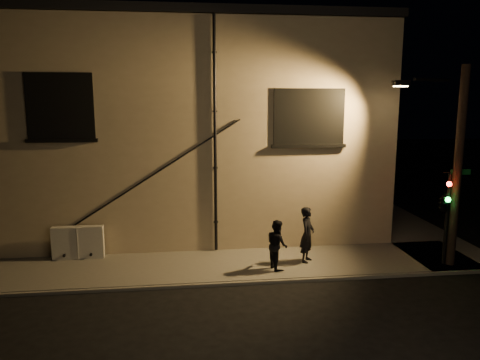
{
  "coord_description": "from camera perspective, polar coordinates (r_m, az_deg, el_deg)",
  "views": [
    {
      "loc": [
        -2.99,
        -13.53,
        5.74
      ],
      "look_at": [
        -1.06,
        1.8,
        2.95
      ],
      "focal_mm": 35.0,
      "sensor_mm": 36.0,
      "label": 1
    }
  ],
  "objects": [
    {
      "name": "ground",
      "position": [
        15.0,
        4.99,
        -12.29
      ],
      "size": [
        90.0,
        90.0,
        0.0
      ],
      "primitive_type": "plane",
      "color": "black"
    },
    {
      "name": "sidewalk",
      "position": [
        19.27,
        5.82,
        -6.95
      ],
      "size": [
        21.0,
        16.0,
        0.12
      ],
      "color": "#595650",
      "rests_on": "ground"
    },
    {
      "name": "building",
      "position": [
        22.57,
        -7.24,
        6.78
      ],
      "size": [
        16.2,
        12.23,
        8.8
      ],
      "color": "tan",
      "rests_on": "ground"
    },
    {
      "name": "utility_cabinet",
      "position": [
        17.39,
        -19.13,
        -7.21
      ],
      "size": [
        1.75,
        0.29,
        1.15
      ],
      "primitive_type": "cube",
      "color": "#B7B3AE",
      "rests_on": "sidewalk"
    },
    {
      "name": "pedestrian_a",
      "position": [
        16.2,
        8.2,
        -6.6
      ],
      "size": [
        0.75,
        0.83,
        1.91
      ],
      "primitive_type": "imported",
      "rotation": [
        0.0,
        0.0,
        1.02
      ],
      "color": "black",
      "rests_on": "sidewalk"
    },
    {
      "name": "pedestrian_b",
      "position": [
        15.49,
        4.55,
        -7.84
      ],
      "size": [
        0.77,
        0.91,
        1.64
      ],
      "primitive_type": "imported",
      "rotation": [
        0.0,
        0.0,
        1.77
      ],
      "color": "black",
      "rests_on": "sidewalk"
    },
    {
      "name": "traffic_signal",
      "position": [
        16.78,
        23.66,
        -2.5
      ],
      "size": [
        1.29,
        1.91,
        3.24
      ],
      "color": "black",
      "rests_on": "sidewalk"
    },
    {
      "name": "streetlamp_pole",
      "position": [
        16.81,
        24.6,
        2.01
      ],
      "size": [
        2.01,
        1.38,
        6.72
      ],
      "color": "black",
      "rests_on": "ground"
    }
  ]
}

